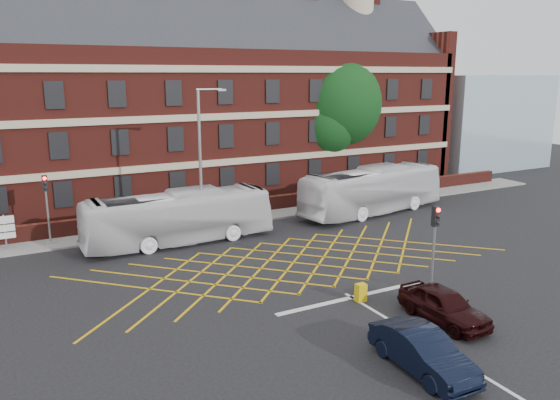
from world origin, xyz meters
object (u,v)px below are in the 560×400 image
traffic_light_far (48,216)px  car_maroon (444,305)px  bus_left (179,217)px  street_lamp (202,189)px  utility_cabinet (361,293)px  direction_signs (5,229)px  car_navy (423,351)px  deciduous_tree (334,110)px  bus_right (373,190)px  traffic_light_near (433,258)px

traffic_light_far → car_maroon: bearing=-55.3°
bus_left → street_lamp: 2.22m
street_lamp → utility_cabinet: bearing=-76.4°
street_lamp → direction_signs: 11.61m
direction_signs → street_lamp: bearing=-17.1°
car_maroon → utility_cabinet: car_maroon is taller
car_navy → traffic_light_far: bearing=116.4°
car_maroon → deciduous_tree: size_ratio=0.36×
bus_right → utility_cabinet: bus_right is taller
car_maroon → traffic_light_near: traffic_light_near is taller
traffic_light_near → street_lamp: street_lamp is taller
bus_right → direction_signs: bearing=74.6°
car_maroon → direction_signs: direction_signs is taller
bus_left → direction_signs: 9.97m
bus_left → deciduous_tree: size_ratio=0.99×
deciduous_tree → traffic_light_near: bearing=-113.2°
bus_right → utility_cabinet: 16.63m
car_navy → car_maroon: (3.51, 2.54, 0.00)m
bus_right → car_navy: bearing=138.1°
street_lamp → direction_signs: (-10.95, 3.38, -1.86)m
deciduous_tree → street_lamp: bearing=-148.5°
bus_left → traffic_light_far: (-7.03, 3.41, 0.15)m
street_lamp → utility_cabinet: 12.98m
traffic_light_near → deciduous_tree: bearing=66.8°
car_navy → utility_cabinet: car_navy is taller
car_navy → street_lamp: 18.40m
deciduous_tree → direction_signs: size_ratio=5.35×
utility_cabinet → bus_right: bearing=50.6°
car_maroon → utility_cabinet: 3.80m
utility_cabinet → car_navy: bearing=-106.3°
bus_left → street_lamp: street_lamp is taller
car_navy → traffic_light_near: (5.14, 4.97, 1.04)m
deciduous_tree → traffic_light_near: size_ratio=2.75×
bus_left → bus_right: bus_right is taller
traffic_light_far → direction_signs: 2.45m
bus_left → direction_signs: (-9.44, 3.21, -0.24)m
utility_cabinet → bus_left: bearing=109.8°
car_navy → deciduous_tree: 32.57m
bus_right → car_navy: bus_right is taller
direction_signs → car_navy: bearing=-60.5°
bus_right → car_maroon: 18.37m
car_navy → direction_signs: (-12.22, 21.56, 0.65)m
bus_right → street_lamp: street_lamp is taller
car_maroon → direction_signs: 24.69m
bus_right → car_maroon: (-8.72, -16.14, -0.99)m
bus_right → deciduous_tree: 11.24m
bus_right → traffic_light_far: 22.25m
direction_signs → car_maroon: bearing=-50.4°
utility_cabinet → deciduous_tree: bearing=59.1°
bus_left → bus_right: size_ratio=0.94×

